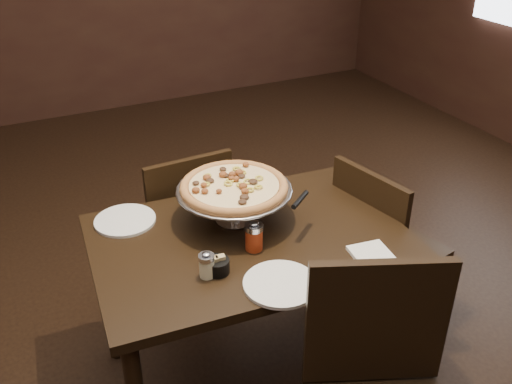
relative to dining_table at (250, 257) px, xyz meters
name	(u,v)px	position (x,y,z in m)	size (l,w,h in m)	color
room	(250,65)	(-0.01, -0.02, 0.77)	(6.04, 7.04, 2.84)	black
dining_table	(250,257)	(0.00, 0.00, 0.00)	(1.23, 0.87, 0.73)	black
pizza_stand	(234,187)	(-0.01, 0.13, 0.25)	(0.45, 0.45, 0.18)	#B4B4BB
parmesan_shaker	(207,265)	(-0.23, -0.16, 0.14)	(0.06, 0.06, 0.10)	beige
pepper_flake_shaker	(254,236)	(-0.02, -0.08, 0.15)	(0.07, 0.07, 0.12)	maroon
packet_caddy	(217,265)	(-0.19, -0.15, 0.12)	(0.08, 0.08, 0.06)	black
napkin_stack	(371,254)	(0.34, -0.31, 0.10)	(0.14, 0.14, 0.01)	white
plate_left	(125,220)	(-0.40, 0.31, 0.10)	(0.24, 0.24, 0.01)	white
plate_near	(280,284)	(-0.03, -0.31, 0.10)	(0.25, 0.25, 0.01)	white
serving_spatula	(300,200)	(0.17, -0.06, 0.24)	(0.17, 0.17, 0.02)	#B4B4BB
chair_far	(184,224)	(-0.07, 0.58, -0.16)	(0.42, 0.42, 0.86)	black
chair_side	(381,244)	(0.66, 0.03, -0.16)	(0.48, 0.48, 0.87)	black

